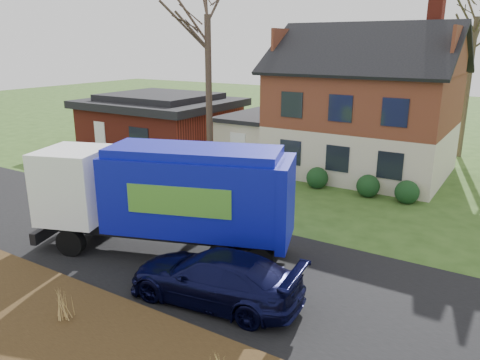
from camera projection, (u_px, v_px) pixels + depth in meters
The scene contains 9 objects.
ground at pixel (175, 251), 16.43m from camera, with size 120.00×120.00×0.00m, color #2C4818.
road at pixel (175, 251), 16.42m from camera, with size 80.00×7.00×0.02m, color black.
mulch_verge at pixel (43, 320), 12.08m from camera, with size 80.00×3.50×0.30m, color black.
main_house at pixel (355, 100), 25.82m from camera, with size 12.95×8.95×9.26m.
ranch_house at pixel (161, 121), 32.60m from camera, with size 9.80×8.20×3.70m.
garbage_truck at pixel (168, 193), 15.75m from camera, with size 9.14×5.18×3.80m.
silver_sedan at pixel (165, 176), 22.78m from camera, with size 1.66×4.75×1.57m, color #B3B6BB.
navy_wagon at pixel (215, 277), 13.09m from camera, with size 2.06×5.06×1.47m, color black.
grass_clump_mid at pixel (63, 304), 11.79m from camera, with size 0.30×0.25×0.85m.
Camera 1 is at (9.95, -11.52, 7.04)m, focal length 35.00 mm.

